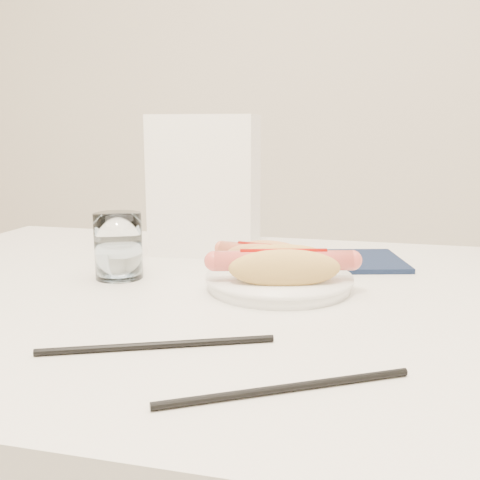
% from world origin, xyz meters
% --- Properties ---
extents(table, '(1.20, 0.80, 0.75)m').
position_xyz_m(table, '(0.00, 0.00, 0.69)').
color(table, silver).
rests_on(table, ground).
extents(plate, '(0.25, 0.25, 0.02)m').
position_xyz_m(plate, '(0.04, 0.03, 0.76)').
color(plate, white).
rests_on(plate, table).
extents(hotdog_left, '(0.15, 0.08, 0.04)m').
position_xyz_m(hotdog_left, '(0.02, 0.07, 0.79)').
color(hotdog_left, tan).
rests_on(hotdog_left, plate).
extents(hotdog_right, '(0.18, 0.11, 0.05)m').
position_xyz_m(hotdog_right, '(0.05, 0.00, 0.79)').
color(hotdog_right, tan).
rests_on(hotdog_right, plate).
extents(water_glass, '(0.07, 0.07, 0.10)m').
position_xyz_m(water_glass, '(-0.20, 0.03, 0.80)').
color(water_glass, white).
rests_on(water_glass, table).
extents(chopstick_near, '(0.22, 0.10, 0.01)m').
position_xyz_m(chopstick_near, '(-0.04, -0.21, 0.75)').
color(chopstick_near, black).
rests_on(chopstick_near, table).
extents(chopstick_far, '(0.20, 0.12, 0.01)m').
position_xyz_m(chopstick_far, '(0.10, -0.27, 0.75)').
color(chopstick_far, black).
rests_on(chopstick_far, table).
extents(napkin_box, '(0.18, 0.11, 0.24)m').
position_xyz_m(napkin_box, '(-0.13, 0.23, 0.87)').
color(napkin_box, white).
rests_on(napkin_box, table).
extents(navy_napkin, '(0.18, 0.18, 0.01)m').
position_xyz_m(navy_napkin, '(0.13, 0.21, 0.75)').
color(navy_napkin, '#101A34').
rests_on(navy_napkin, table).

